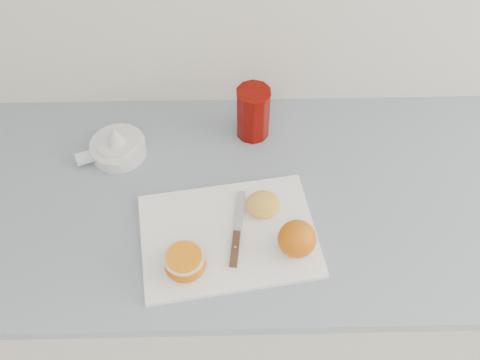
% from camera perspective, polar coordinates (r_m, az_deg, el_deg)
% --- Properties ---
extents(counter, '(2.47, 0.64, 0.89)m').
position_cam_1_polar(counter, '(1.58, -2.77, -11.02)').
color(counter, beige).
rests_on(counter, ground).
extents(cutting_board, '(0.40, 0.31, 0.01)m').
position_cam_1_polar(cutting_board, '(1.13, -1.23, -5.94)').
color(cutting_board, white).
rests_on(cutting_board, counter).
extents(whole_orange, '(0.08, 0.08, 0.08)m').
position_cam_1_polar(whole_orange, '(1.08, 6.10, -6.27)').
color(whole_orange, orange).
rests_on(whole_orange, cutting_board).
extents(half_orange, '(0.08, 0.08, 0.05)m').
position_cam_1_polar(half_orange, '(1.06, -5.89, -8.79)').
color(half_orange, orange).
rests_on(half_orange, cutting_board).
extents(squeezed_shell, '(0.07, 0.07, 0.03)m').
position_cam_1_polar(squeezed_shell, '(1.15, 2.49, -2.61)').
color(squeezed_shell, gold).
rests_on(squeezed_shell, cutting_board).
extents(paring_knife, '(0.04, 0.19, 0.01)m').
position_cam_1_polar(paring_knife, '(1.11, -0.44, -6.59)').
color(paring_knife, '#4C2E1D').
rests_on(paring_knife, cutting_board).
extents(citrus_juicer, '(0.16, 0.13, 0.09)m').
position_cam_1_polar(citrus_juicer, '(1.29, -12.97, 3.55)').
color(citrus_juicer, white).
rests_on(citrus_juicer, counter).
extents(red_tumbler, '(0.08, 0.08, 0.13)m').
position_cam_1_polar(red_tumbler, '(1.27, 1.40, 7.02)').
color(red_tumbler, '#680400').
rests_on(red_tumbler, counter).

